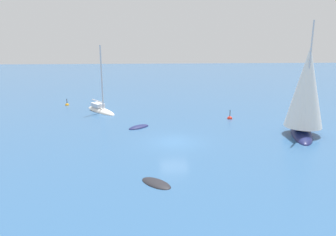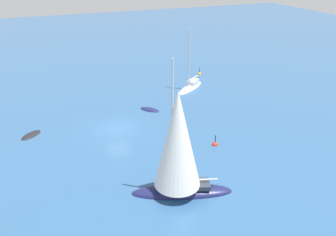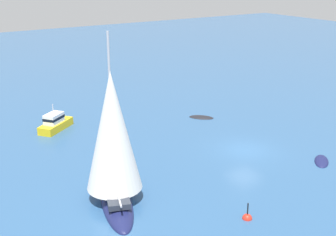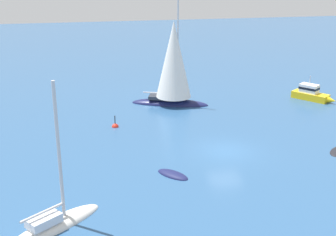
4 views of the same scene
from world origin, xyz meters
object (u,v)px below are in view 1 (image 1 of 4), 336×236
object	(u,v)px
sloop	(306,95)
tender	(139,128)
rib	(156,184)
channel_buoy	(67,105)
mooring_buoy	(230,119)
yacht	(101,110)

from	to	relation	value
sloop	tender	bearing A→B (deg)	-82.34
sloop	rib	xyz separation A→B (m)	(10.10, -14.39, -3.94)
tender	channel_buoy	bearing A→B (deg)	-89.16
rib	mooring_buoy	world-z (taller)	mooring_buoy
tender	channel_buoy	xyz separation A→B (m)	(-11.64, -10.13, 0.02)
tender	yacht	bearing A→B (deg)	-97.13
rib	mooring_buoy	bearing A→B (deg)	108.59
yacht	mooring_buoy	distance (m)	16.07
channel_buoy	mooring_buoy	size ratio (longest dim) A/B	0.87
yacht	channel_buoy	size ratio (longest dim) A/B	7.47
sloop	mooring_buoy	bearing A→B (deg)	-119.46
sloop	channel_buoy	distance (m)	30.28
channel_buoy	mooring_buoy	world-z (taller)	mooring_buoy
sloop	rib	size ratio (longest dim) A/B	4.37
rib	channel_buoy	xyz separation A→B (m)	(-25.02, -11.66, 0.02)
yacht	mooring_buoy	world-z (taller)	yacht
sloop	yacht	distance (m)	23.95
tender	rib	size ratio (longest dim) A/B	1.00
sloop	mooring_buoy	xyz separation A→B (m)	(-6.35, -5.56, -3.92)
tender	sloop	world-z (taller)	sloop
rib	mooring_buoy	xyz separation A→B (m)	(-16.45, 8.83, 0.01)
mooring_buoy	sloop	bearing A→B (deg)	41.22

